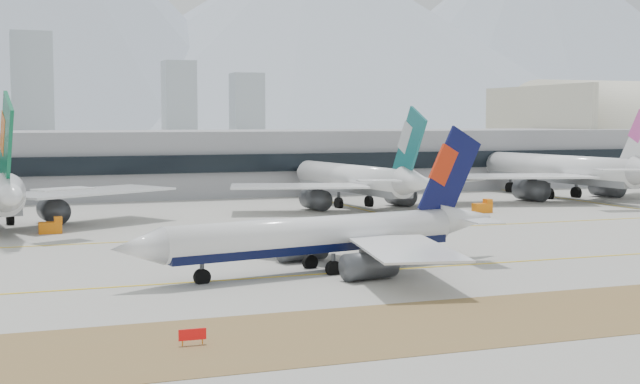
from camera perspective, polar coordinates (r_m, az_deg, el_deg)
name	(u,v)px	position (r m, az deg, el deg)	size (l,w,h in m)	color
ground	(397,262)	(111.99, 4.94, -4.48)	(3000.00, 3000.00, 0.00)	#A3A198
taxiing_airliner	(328,236)	(104.61, 0.49, -2.82)	(50.92, 43.72, 17.20)	white
widebody_cathay	(356,181)	(179.27, 2.34, 0.72)	(57.07, 56.16, 20.46)	white
widebody_china_air	(566,171)	(206.91, 15.49, 1.28)	(64.52, 63.47, 23.12)	white
terminal	(199,161)	(220.28, -7.77, 1.96)	(280.00, 43.10, 15.00)	gray
hold_sign_left	(192,335)	(71.66, -8.17, -9.03)	(2.20, 0.15, 1.35)	red
gse_b	(51,227)	(145.25, -16.82, -2.14)	(3.55, 2.00, 2.60)	orange
gse_c	(483,207)	(172.58, 10.38, -0.97)	(3.55, 2.00, 2.60)	orange
mountain_ridge	(44,16)	(1515.32, -17.22, 10.69)	(2830.00, 1120.00, 470.00)	#9EA8B7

